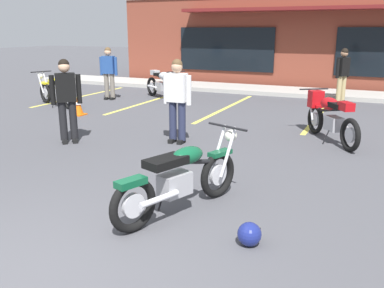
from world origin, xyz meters
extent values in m
plane|color=#47474C|center=(0.00, 4.07, 0.00)|extent=(80.00, 80.00, 0.00)
cube|color=#A8A59E|center=(0.00, 12.67, 0.07)|extent=(22.00, 1.80, 0.14)
cube|color=brown|center=(0.00, 16.88, 1.87)|extent=(15.45, 6.14, 3.73)
cube|color=black|center=(-3.09, 13.77, 1.45)|extent=(3.95, 0.06, 1.70)
cube|color=maroon|center=(0.00, 13.36, 2.93)|extent=(9.27, 0.90, 0.12)
cube|color=#DBCC4C|center=(-6.58, 9.07, 0.00)|extent=(0.12, 4.80, 0.01)
cube|color=#DBCC4C|center=(-3.95, 9.07, 0.00)|extent=(0.12, 4.80, 0.01)
cube|color=#DBCC4C|center=(-1.32, 9.07, 0.00)|extent=(0.12, 4.80, 0.01)
cube|color=#DBCC4C|center=(1.32, 9.07, 0.00)|extent=(0.12, 4.80, 0.01)
torus|color=black|center=(0.38, 1.31, 0.32)|extent=(0.31, 0.64, 0.64)
cylinder|color=#B7B7BC|center=(0.38, 1.31, 0.32)|extent=(0.16, 0.29, 0.29)
torus|color=black|center=(0.88, 2.66, 0.32)|extent=(0.31, 0.64, 0.64)
cylinder|color=#B7B7BC|center=(0.88, 2.66, 0.32)|extent=(0.16, 0.29, 0.29)
cylinder|color=silver|center=(0.83, 2.79, 0.64)|extent=(0.15, 0.32, 0.66)
cylinder|color=silver|center=(1.00, 2.72, 0.64)|extent=(0.15, 0.32, 0.66)
cylinder|color=black|center=(0.94, 2.83, 0.96)|extent=(0.63, 0.26, 0.03)
sphere|color=silver|center=(0.97, 2.91, 0.82)|extent=(0.22, 0.22, 0.17)
cube|color=#0F4C2D|center=(0.89, 2.70, 0.62)|extent=(0.26, 0.39, 0.06)
cube|color=#9E9EA3|center=(0.60, 1.91, 0.40)|extent=(0.36, 0.46, 0.28)
cylinder|color=silver|center=(0.61, 1.51, 0.36)|extent=(0.25, 0.54, 0.07)
cylinder|color=black|center=(0.67, 2.10, 0.64)|extent=(0.38, 0.90, 0.26)
ellipsoid|color=#0F4C2D|center=(0.68, 2.12, 0.72)|extent=(0.41, 0.54, 0.22)
cube|color=black|center=(0.55, 1.78, 0.72)|extent=(0.44, 0.58, 0.10)
cube|color=#0F4C2D|center=(0.37, 1.29, 0.60)|extent=(0.27, 0.39, 0.08)
cylinder|color=black|center=(0.41, 1.91, 0.14)|extent=(0.13, 0.07, 0.29)
torus|color=black|center=(2.33, 5.75, 0.32)|extent=(0.44, 0.58, 0.64)
cylinder|color=#B7B7BC|center=(2.33, 5.75, 0.32)|extent=(0.21, 0.27, 0.29)
torus|color=black|center=(1.52, 6.93, 0.32)|extent=(0.44, 0.58, 0.64)
cylinder|color=#B7B7BC|center=(1.52, 6.93, 0.32)|extent=(0.21, 0.27, 0.29)
cylinder|color=silver|center=(1.39, 6.97, 0.64)|extent=(0.22, 0.29, 0.66)
cylinder|color=silver|center=(1.54, 7.07, 0.64)|extent=(0.22, 0.29, 0.66)
cylinder|color=black|center=(1.42, 7.08, 0.96)|extent=(0.56, 0.40, 0.03)
sphere|color=silver|center=(1.38, 7.15, 0.82)|extent=(0.24, 0.24, 0.17)
cube|color=#B70F14|center=(1.50, 6.97, 0.62)|extent=(0.32, 0.38, 0.06)
cube|color=#9E9EA3|center=(1.97, 6.27, 0.40)|extent=(0.42, 0.47, 0.28)
cylinder|color=silver|center=(2.30, 6.05, 0.36)|extent=(0.37, 0.49, 0.07)
cylinder|color=black|center=(1.86, 6.44, 0.64)|extent=(0.58, 0.81, 0.26)
ellipsoid|color=#B70F14|center=(1.84, 6.47, 0.76)|extent=(0.54, 0.60, 0.26)
cube|color=#B70F14|center=(1.49, 6.98, 0.76)|extent=(0.37, 0.36, 0.36)
cube|color=black|center=(2.03, 6.19, 0.78)|extent=(0.42, 0.47, 0.10)
cube|color=#B70F14|center=(2.20, 5.94, 0.82)|extent=(0.35, 0.38, 0.16)
cylinder|color=black|center=(1.86, 6.11, 0.14)|extent=(0.12, 0.10, 0.29)
torus|color=black|center=(-4.44, 10.15, 0.32)|extent=(0.59, 0.43, 0.64)
cylinder|color=#B7B7BC|center=(-4.44, 10.15, 0.32)|extent=(0.28, 0.21, 0.29)
torus|color=black|center=(-3.23, 9.38, 0.32)|extent=(0.59, 0.43, 0.64)
cylinder|color=#B7B7BC|center=(-3.23, 9.38, 0.32)|extent=(0.28, 0.21, 0.29)
cylinder|color=silver|center=(-3.09, 9.40, 0.64)|extent=(0.30, 0.21, 0.66)
cylinder|color=silver|center=(-3.19, 9.25, 0.64)|extent=(0.30, 0.21, 0.66)
cylinder|color=black|center=(-3.07, 9.28, 0.96)|extent=(0.38, 0.57, 0.03)
sphere|color=silver|center=(-3.01, 9.24, 0.82)|extent=(0.23, 0.23, 0.17)
cube|color=silver|center=(-3.19, 9.36, 0.62)|extent=(0.38, 0.31, 0.06)
cube|color=#9E9EA3|center=(-3.90, 9.81, 0.40)|extent=(0.47, 0.42, 0.28)
cylinder|color=silver|center=(-4.29, 9.89, 0.36)|extent=(0.50, 0.35, 0.07)
cylinder|color=black|center=(-3.73, 9.70, 0.64)|extent=(0.83, 0.56, 0.26)
ellipsoid|color=silver|center=(-3.70, 9.68, 0.76)|extent=(0.60, 0.53, 0.26)
cube|color=silver|center=(-3.18, 9.35, 0.76)|extent=(0.35, 0.37, 0.36)
cube|color=black|center=(-3.99, 9.86, 0.78)|extent=(0.47, 0.42, 0.10)
cube|color=silver|center=(-4.24, 10.02, 0.82)|extent=(0.38, 0.34, 0.16)
cylinder|color=black|center=(-3.86, 10.00, 0.14)|extent=(0.09, 0.13, 0.29)
torus|color=black|center=(-5.38, 6.97, 0.32)|extent=(0.63, 0.33, 0.64)
cylinder|color=#B7B7BC|center=(-5.38, 6.97, 0.32)|extent=(0.29, 0.16, 0.29)
torus|color=black|center=(-6.72, 7.50, 0.32)|extent=(0.63, 0.33, 0.64)
cylinder|color=#B7B7BC|center=(-6.72, 7.50, 0.32)|extent=(0.29, 0.16, 0.29)
cylinder|color=silver|center=(-6.84, 7.45, 0.64)|extent=(0.32, 0.16, 0.66)
cylinder|color=silver|center=(-6.78, 7.62, 0.64)|extent=(0.32, 0.16, 0.66)
cylinder|color=black|center=(-6.89, 7.56, 0.96)|extent=(0.27, 0.63, 0.03)
sphere|color=silver|center=(-6.96, 7.59, 0.82)|extent=(0.22, 0.22, 0.17)
cube|color=yellow|center=(-6.76, 7.51, 0.62)|extent=(0.39, 0.26, 0.06)
cube|color=#9E9EA3|center=(-5.97, 7.21, 0.40)|extent=(0.46, 0.37, 0.28)
cylinder|color=silver|center=(-5.58, 7.20, 0.36)|extent=(0.54, 0.27, 0.07)
cylinder|color=black|center=(-6.16, 7.28, 0.64)|extent=(0.90, 0.40, 0.26)
ellipsoid|color=yellow|center=(-6.18, 7.29, 0.72)|extent=(0.54, 0.42, 0.22)
cube|color=black|center=(-5.84, 7.15, 0.72)|extent=(0.59, 0.45, 0.10)
cube|color=yellow|center=(-5.36, 6.96, 0.60)|extent=(0.39, 0.28, 0.08)
cylinder|color=black|center=(-5.97, 7.01, 0.14)|extent=(0.07, 0.13, 0.29)
cube|color=black|center=(-2.80, 4.13, 0.04)|extent=(0.24, 0.24, 0.08)
cube|color=black|center=(-2.95, 3.99, 0.04)|extent=(0.24, 0.24, 0.08)
cylinder|color=black|center=(-2.83, 4.16, 0.46)|extent=(0.21, 0.21, 0.80)
cylinder|color=black|center=(-2.97, 4.02, 0.46)|extent=(0.21, 0.21, 0.80)
cube|color=black|center=(-2.90, 4.09, 1.12)|extent=(0.43, 0.42, 0.56)
cylinder|color=black|center=(-2.72, 4.26, 1.08)|extent=(0.14, 0.14, 0.58)
cylinder|color=black|center=(-3.08, 3.92, 1.08)|extent=(0.14, 0.14, 0.58)
sphere|color=tan|center=(-2.90, 4.09, 1.52)|extent=(0.31, 0.31, 0.22)
sphere|color=black|center=(-2.91, 4.09, 1.57)|extent=(0.30, 0.30, 0.21)
cube|color=black|center=(-0.79, 4.95, 0.04)|extent=(0.11, 0.24, 0.08)
cube|color=black|center=(-0.99, 4.94, 0.04)|extent=(0.11, 0.24, 0.08)
cylinder|color=#232842|center=(-0.79, 4.99, 0.46)|extent=(0.15, 0.15, 0.80)
cylinder|color=#232842|center=(-0.99, 4.98, 0.46)|extent=(0.15, 0.15, 0.80)
cube|color=silver|center=(-0.89, 4.99, 1.12)|extent=(0.38, 0.23, 0.56)
cylinder|color=silver|center=(-0.64, 4.99, 1.08)|extent=(0.10, 0.10, 0.58)
cylinder|color=silver|center=(-1.14, 4.98, 1.08)|extent=(0.10, 0.10, 0.58)
sphere|color=tan|center=(-0.89, 4.99, 1.52)|extent=(0.22, 0.22, 0.22)
sphere|color=brown|center=(-0.89, 5.00, 1.57)|extent=(0.21, 0.21, 0.21)
cube|color=black|center=(1.54, 11.28, 0.04)|extent=(0.26, 0.21, 0.08)
cube|color=black|center=(1.64, 11.45, 0.04)|extent=(0.26, 0.21, 0.08)
cylinder|color=tan|center=(1.57, 11.26, 0.46)|extent=(0.21, 0.21, 0.80)
cylinder|color=tan|center=(1.68, 11.43, 0.46)|extent=(0.21, 0.21, 0.80)
cube|color=black|center=(1.62, 11.35, 1.12)|extent=(0.39, 0.44, 0.56)
cylinder|color=black|center=(1.49, 11.13, 1.08)|extent=(0.14, 0.14, 0.58)
cylinder|color=black|center=(1.76, 11.56, 1.08)|extent=(0.14, 0.14, 0.58)
sphere|color=#A07556|center=(1.62, 11.35, 1.52)|extent=(0.30, 0.30, 0.22)
sphere|color=black|center=(1.63, 11.34, 1.57)|extent=(0.29, 0.29, 0.21)
cube|color=black|center=(-5.22, 8.90, 0.04)|extent=(0.14, 0.25, 0.08)
cube|color=black|center=(-5.41, 8.86, 0.04)|extent=(0.14, 0.25, 0.08)
cylinder|color=slate|center=(-5.23, 8.94, 0.46)|extent=(0.18, 0.18, 0.80)
cylinder|color=slate|center=(-5.42, 8.90, 0.46)|extent=(0.18, 0.18, 0.80)
cube|color=#23478C|center=(-5.32, 8.92, 1.12)|extent=(0.41, 0.29, 0.56)
cylinder|color=#23478C|center=(-5.08, 8.96, 1.08)|extent=(0.12, 0.12, 0.58)
cylinder|color=#23478C|center=(-5.57, 8.87, 1.08)|extent=(0.12, 0.12, 0.58)
sphere|color=tan|center=(-5.32, 8.92, 1.52)|extent=(0.26, 0.26, 0.22)
sphere|color=brown|center=(-5.33, 8.93, 1.57)|extent=(0.25, 0.25, 0.21)
sphere|color=navy|center=(1.67, 1.55, 0.13)|extent=(0.26, 0.26, 0.26)
cube|color=black|center=(1.67, 1.65, 0.12)|extent=(0.18, 0.03, 0.09)
cube|color=orange|center=(-4.57, 6.41, 0.01)|extent=(0.34, 0.34, 0.03)
cone|color=orange|center=(-4.57, 6.41, 0.28)|extent=(0.26, 0.26, 0.50)
cylinder|color=white|center=(-4.57, 6.41, 0.32)|extent=(0.19, 0.19, 0.06)
camera|label=1|loc=(2.78, -2.36, 2.23)|focal=39.04mm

